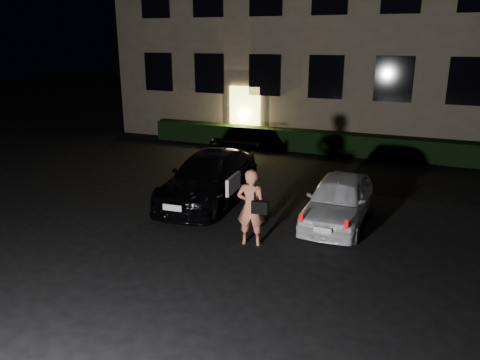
% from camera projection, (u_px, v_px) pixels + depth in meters
% --- Properties ---
extents(ground, '(80.00, 80.00, 0.00)m').
position_uv_depth(ground, '(205.00, 259.00, 9.93)').
color(ground, black).
rests_on(ground, ground).
extents(building, '(20.00, 8.11, 12.00)m').
position_uv_depth(building, '(349.00, 4.00, 21.44)').
color(building, brown).
rests_on(building, ground).
extents(hedge, '(15.00, 0.70, 0.85)m').
position_uv_depth(hedge, '(320.00, 142.00, 19.09)').
color(hedge, black).
rests_on(hedge, ground).
extents(sedan, '(2.25, 4.82, 1.35)m').
position_uv_depth(sedan, '(210.00, 177.00, 13.40)').
color(sedan, black).
rests_on(sedan, ground).
extents(hatch, '(1.43, 3.55, 1.21)m').
position_uv_depth(hatch, '(338.00, 200.00, 11.76)').
color(hatch, white).
rests_on(hatch, ground).
extents(man, '(0.78, 0.53, 1.77)m').
position_uv_depth(man, '(251.00, 207.00, 10.41)').
color(man, '#D97057').
rests_on(man, ground).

